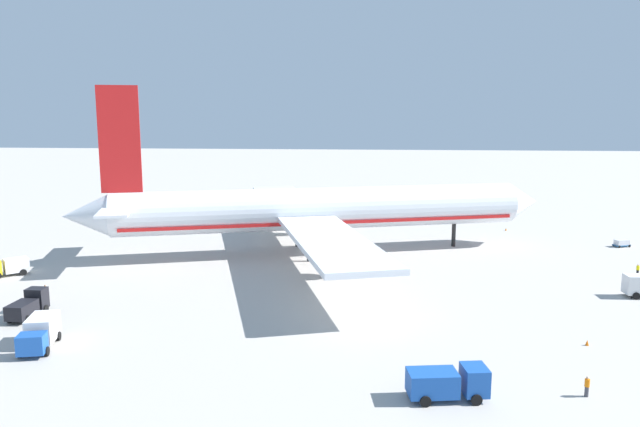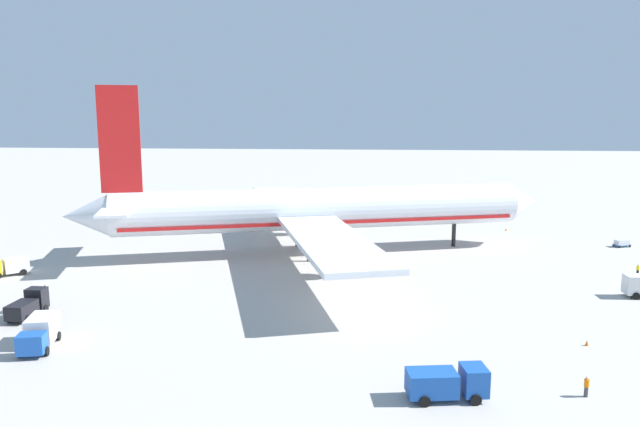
# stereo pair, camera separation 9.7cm
# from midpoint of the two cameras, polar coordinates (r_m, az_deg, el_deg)

# --- Properties ---
(ground_plane) EXTENTS (600.00, 600.00, 0.00)m
(ground_plane) POSITION_cam_midpoint_polar(r_m,az_deg,el_deg) (97.86, 0.22, -3.77)
(ground_plane) COLOR #ADA8A0
(airliner) EXTENTS (76.78, 73.81, 26.74)m
(airliner) POSITION_cam_midpoint_polar(r_m,az_deg,el_deg) (96.21, -0.53, 0.41)
(airliner) COLOR silver
(airliner) RESTS_ON ground
(service_truck_0) EXTENTS (2.37, 5.52, 2.83)m
(service_truck_0) POSITION_cam_midpoint_polar(r_m,az_deg,el_deg) (74.47, -26.29, -7.92)
(service_truck_0) COLOR black
(service_truck_0) RESTS_ON ground
(service_truck_1) EXTENTS (6.59, 3.43, 2.65)m
(service_truck_1) POSITION_cam_midpoint_polar(r_m,az_deg,el_deg) (49.85, 12.13, -15.58)
(service_truck_1) COLOR #194CA5
(service_truck_1) RESTS_ON ground
(service_truck_2) EXTENTS (5.34, 5.14, 2.41)m
(service_truck_2) POSITION_cam_midpoint_polar(r_m,az_deg,el_deg) (94.63, -27.78, -4.48)
(service_truck_2) COLOR yellow
(service_truck_2) RESTS_ON ground
(service_truck_4) EXTENTS (3.87, 6.63, 2.87)m
(service_truck_4) POSITION_cam_midpoint_polar(r_m,az_deg,el_deg) (64.55, -25.40, -10.29)
(service_truck_4) COLOR #194CA5
(service_truck_4) RESTS_ON ground
(baggage_cart_0) EXTENTS (3.37, 2.28, 1.22)m
(baggage_cart_0) POSITION_cam_midpoint_polar(r_m,az_deg,el_deg) (114.35, 27.01, -2.53)
(baggage_cart_0) COLOR #26598C
(baggage_cart_0) RESTS_ON ground
(ground_worker_0) EXTENTS (0.40, 0.40, 1.72)m
(ground_worker_0) POSITION_cam_midpoint_polar(r_m,az_deg,el_deg) (53.84, 24.26, -14.92)
(ground_worker_0) COLOR #3F3F47
(ground_worker_0) RESTS_ON ground
(ground_worker_2) EXTENTS (0.49, 0.49, 1.74)m
(ground_worker_2) POSITION_cam_midpoint_polar(r_m,az_deg,el_deg) (80.99, -24.94, -6.83)
(ground_worker_2) COLOR #3F3F47
(ground_worker_2) RESTS_ON ground
(ground_worker_3) EXTENTS (0.51, 0.51, 1.62)m
(ground_worker_3) POSITION_cam_midpoint_polar(r_m,az_deg,el_deg) (95.06, 28.24, -4.80)
(ground_worker_3) COLOR black
(ground_worker_3) RESTS_ON ground
(traffic_cone_0) EXTENTS (0.36, 0.36, 0.55)m
(traffic_cone_0) POSITION_cam_midpoint_polar(r_m,az_deg,el_deg) (64.99, 24.29, -11.27)
(traffic_cone_0) COLOR orange
(traffic_cone_0) RESTS_ON ground
(traffic_cone_1) EXTENTS (0.36, 0.36, 0.55)m
(traffic_cone_1) POSITION_cam_midpoint_polar(r_m,az_deg,el_deg) (140.65, -0.20, 0.40)
(traffic_cone_1) COLOR orange
(traffic_cone_1) RESTS_ON ground
(traffic_cone_2) EXTENTS (0.36, 0.36, 0.55)m
(traffic_cone_2) POSITION_cam_midpoint_polar(r_m,az_deg,el_deg) (121.83, 17.44, -1.45)
(traffic_cone_2) COLOR orange
(traffic_cone_2) RESTS_ON ground
(traffic_cone_3) EXTENTS (0.36, 0.36, 0.55)m
(traffic_cone_3) POSITION_cam_midpoint_polar(r_m,az_deg,el_deg) (128.15, -19.06, -1.01)
(traffic_cone_3) COLOR orange
(traffic_cone_3) RESTS_ON ground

